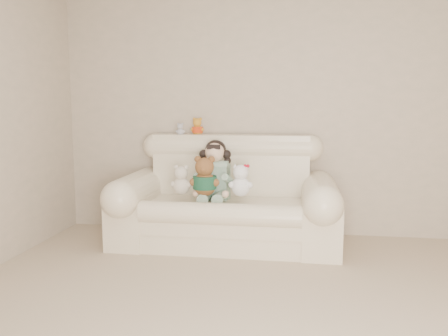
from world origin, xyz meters
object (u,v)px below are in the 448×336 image
at_px(seated_child, 215,169).
at_px(brown_teddy, 205,172).
at_px(sofa, 226,191).
at_px(cream_teddy, 181,177).
at_px(white_cat, 241,177).

relative_size(seated_child, brown_teddy, 1.35).
bearing_deg(seated_child, sofa, -27.70).
height_order(brown_teddy, cream_teddy, brown_teddy).
relative_size(sofa, white_cat, 5.99).
relative_size(seated_child, cream_teddy, 1.80).
distance_m(seated_child, cream_teddy, 0.35).
bearing_deg(cream_teddy, white_cat, -5.97).
xyz_separation_m(sofa, white_cat, (0.16, -0.12, 0.16)).
xyz_separation_m(sofa, cream_teddy, (-0.39, -0.13, 0.15)).
distance_m(sofa, cream_teddy, 0.44).
distance_m(sofa, seated_child, 0.24).
bearing_deg(sofa, cream_teddy, -161.70).
height_order(sofa, cream_teddy, sofa).
height_order(white_cat, cream_teddy, white_cat).
height_order(sofa, brown_teddy, sofa).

